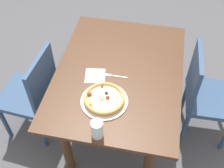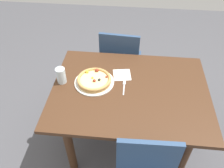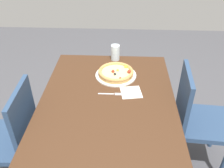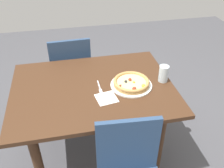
# 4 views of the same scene
# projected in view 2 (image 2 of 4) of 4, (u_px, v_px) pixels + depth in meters

# --- Properties ---
(ground_plane) EXTENTS (6.00, 6.00, 0.00)m
(ground_plane) POSITION_uv_depth(u_px,v_px,m) (126.00, 142.00, 2.28)
(ground_plane) COLOR #4C4C51
(dining_table) EXTENTS (1.20, 0.90, 0.73)m
(dining_table) POSITION_uv_depth(u_px,v_px,m) (129.00, 100.00, 1.86)
(dining_table) COLOR #472B19
(dining_table) RESTS_ON ground
(chair_far) EXTENTS (0.43, 0.43, 0.87)m
(chair_far) POSITION_uv_depth(u_px,v_px,m) (120.00, 61.00, 2.44)
(chair_far) COLOR navy
(chair_far) RESTS_ON ground
(plate) EXTENTS (0.31, 0.31, 0.01)m
(plate) POSITION_uv_depth(u_px,v_px,m) (94.00, 82.00, 1.83)
(plate) COLOR silver
(plate) RESTS_ON dining_table
(pizza) EXTENTS (0.27, 0.27, 0.05)m
(pizza) POSITION_uv_depth(u_px,v_px,m) (94.00, 80.00, 1.81)
(pizza) COLOR tan
(pizza) RESTS_ON plate
(fork) EXTENTS (0.02, 0.17, 0.00)m
(fork) POSITION_uv_depth(u_px,v_px,m) (124.00, 86.00, 1.80)
(fork) COLOR silver
(fork) RESTS_ON dining_table
(drinking_glass) EXTENTS (0.07, 0.07, 0.13)m
(drinking_glass) POSITION_uv_depth(u_px,v_px,m) (61.00, 75.00, 1.79)
(drinking_glass) COLOR silver
(drinking_glass) RESTS_ON dining_table
(napkin) EXTENTS (0.16, 0.16, 0.00)m
(napkin) POSITION_uv_depth(u_px,v_px,m) (122.00, 75.00, 1.90)
(napkin) COLOR white
(napkin) RESTS_ON dining_table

